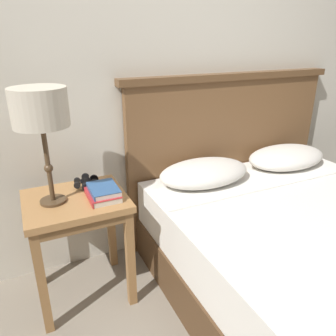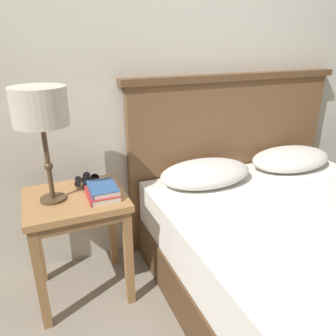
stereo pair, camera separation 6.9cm
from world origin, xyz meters
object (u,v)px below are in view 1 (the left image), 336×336
book_on_nightstand (102,195)px  binoculars_pair (86,182)px  book_stacked_on_top (103,189)px  nightstand (77,214)px  bed (313,254)px  table_lamp (40,111)px

book_on_nightstand → binoculars_pair: (-0.05, 0.19, 0.01)m
book_stacked_on_top → nightstand: bearing=160.2°
bed → book_on_nightstand: (-1.01, 0.52, 0.34)m
bed → book_on_nightstand: bearing=152.6°
table_lamp → binoculars_pair: table_lamp is taller
table_lamp → bed: bearing=-25.0°
nightstand → book_on_nightstand: book_on_nightstand is taller
binoculars_pair → book_stacked_on_top: bearing=-73.5°
bed → table_lamp: (-1.25, 0.58, 0.79)m
bed → binoculars_pair: bed is taller
nightstand → book_stacked_on_top: size_ratio=3.16×
nightstand → binoculars_pair: size_ratio=3.83×
book_on_nightstand → book_stacked_on_top: (0.01, 0.01, 0.03)m
nightstand → book_stacked_on_top: 0.21m
nightstand → binoculars_pair: 0.20m
bed → book_on_nightstand: 1.19m
book_on_nightstand → book_stacked_on_top: size_ratio=1.05×
bed → binoculars_pair: size_ratio=11.75×
table_lamp → book_on_nightstand: 0.52m
book_on_nightstand → book_stacked_on_top: book_stacked_on_top is taller
nightstand → binoculars_pair: bearing=56.0°
bed → binoculars_pair: bearing=146.1°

